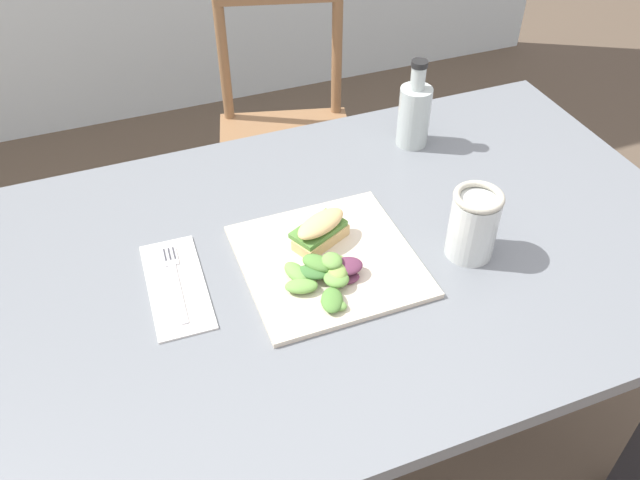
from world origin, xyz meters
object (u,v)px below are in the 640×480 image
(sandwich_half_front, at_px, (320,230))
(dining_table, at_px, (353,294))
(plate_lunch, at_px, (328,260))
(fork_on_napkin, at_px, (175,277))
(chair_wooden_far, at_px, (286,138))
(mason_jar_iced_tea, at_px, (473,227))
(bottle_cold_brew, at_px, (414,117))

(sandwich_half_front, bearing_deg, dining_table, -21.35)
(plate_lunch, distance_m, fork_on_napkin, 0.27)
(chair_wooden_far, distance_m, fork_on_napkin, 0.95)
(plate_lunch, distance_m, mason_jar_iced_tea, 0.26)
(dining_table, xyz_separation_m, fork_on_napkin, (-0.32, 0.03, 0.13))
(sandwich_half_front, xyz_separation_m, mason_jar_iced_tea, (0.24, -0.11, 0.02))
(sandwich_half_front, bearing_deg, fork_on_napkin, 177.87)
(dining_table, bearing_deg, plate_lunch, -160.04)
(sandwich_half_front, bearing_deg, mason_jar_iced_tea, -24.49)
(fork_on_napkin, relative_size, mason_jar_iced_tea, 1.42)
(chair_wooden_far, height_order, mason_jar_iced_tea, mason_jar_iced_tea)
(chair_wooden_far, bearing_deg, fork_on_napkin, -120.27)
(sandwich_half_front, xyz_separation_m, fork_on_napkin, (-0.26, 0.01, -0.03))
(dining_table, bearing_deg, chair_wooden_far, 80.72)
(chair_wooden_far, xyz_separation_m, fork_on_napkin, (-0.46, -0.78, 0.30))
(dining_table, height_order, fork_on_napkin, fork_on_napkin)
(plate_lunch, bearing_deg, dining_table, 19.96)
(bottle_cold_brew, bearing_deg, fork_on_napkin, -157.78)
(dining_table, distance_m, mason_jar_iced_tea, 0.27)
(dining_table, height_order, plate_lunch, plate_lunch)
(chair_wooden_far, relative_size, mason_jar_iced_tea, 6.63)
(chair_wooden_far, relative_size, fork_on_napkin, 4.68)
(plate_lunch, xyz_separation_m, fork_on_napkin, (-0.26, 0.06, 0.00))
(plate_lunch, xyz_separation_m, bottle_cold_brew, (0.31, 0.29, 0.06))
(dining_table, bearing_deg, fork_on_napkin, 174.18)
(chair_wooden_far, height_order, fork_on_napkin, chair_wooden_far)
(plate_lunch, bearing_deg, bottle_cold_brew, 42.95)
(fork_on_napkin, height_order, bottle_cold_brew, bottle_cold_brew)
(fork_on_napkin, bearing_deg, chair_wooden_far, 59.73)
(bottle_cold_brew, bearing_deg, dining_table, -132.99)
(fork_on_napkin, distance_m, mason_jar_iced_tea, 0.52)
(plate_lunch, bearing_deg, chair_wooden_far, 76.87)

